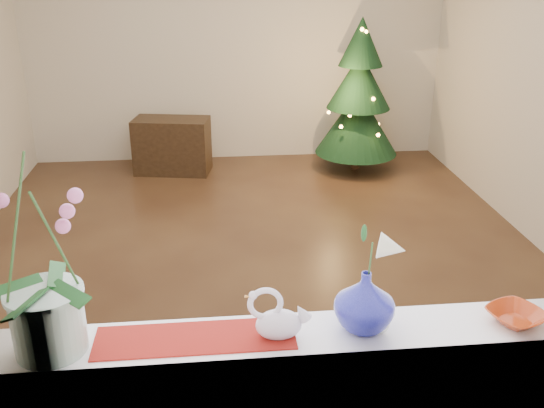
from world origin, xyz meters
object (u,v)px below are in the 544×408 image
(swan, at_px, (279,314))
(blue_vase, at_px, (365,297))
(amber_dish, at_px, (516,317))
(side_table, at_px, (172,146))
(paperweight, at_px, (380,324))
(orchid_pot, at_px, (36,250))
(xmas_tree, at_px, (359,96))

(swan, xyz_separation_m, blue_vase, (0.31, 0.02, 0.03))
(amber_dish, bearing_deg, side_table, 108.70)
(swan, relative_size, blue_vase, 0.86)
(swan, distance_m, amber_dish, 0.87)
(blue_vase, distance_m, side_table, 4.57)
(swan, xyz_separation_m, paperweight, (0.36, -0.00, -0.06))
(orchid_pot, xyz_separation_m, side_table, (0.14, 4.42, -1.01))
(side_table, bearing_deg, amber_dish, -60.93)
(orchid_pot, relative_size, swan, 3.41)
(swan, relative_size, xmas_tree, 0.14)
(xmas_tree, distance_m, side_table, 2.02)
(orchid_pot, bearing_deg, blue_vase, 0.94)
(xmas_tree, bearing_deg, blue_vase, -103.27)
(orchid_pot, height_order, swan, orchid_pot)
(orchid_pot, distance_m, amber_dish, 1.68)
(paperweight, bearing_deg, side_table, 102.56)
(orchid_pot, xyz_separation_m, amber_dish, (1.64, -0.00, -0.36))
(amber_dish, height_order, side_table, amber_dish)
(amber_dish, bearing_deg, blue_vase, 177.91)
(amber_dish, relative_size, xmas_tree, 0.10)
(blue_vase, distance_m, xmas_tree, 4.44)
(orchid_pot, height_order, paperweight, orchid_pot)
(swan, bearing_deg, amber_dish, -17.84)
(blue_vase, relative_size, amber_dish, 1.56)
(orchid_pot, distance_m, paperweight, 1.18)
(orchid_pot, height_order, blue_vase, orchid_pot)
(amber_dish, relative_size, side_table, 0.21)
(orchid_pot, relative_size, paperweight, 11.15)
(swan, distance_m, paperweight, 0.37)
(blue_vase, relative_size, xmas_tree, 0.16)
(paperweight, xyz_separation_m, side_table, (-0.99, 4.44, -0.66))
(xmas_tree, bearing_deg, paperweight, -102.53)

